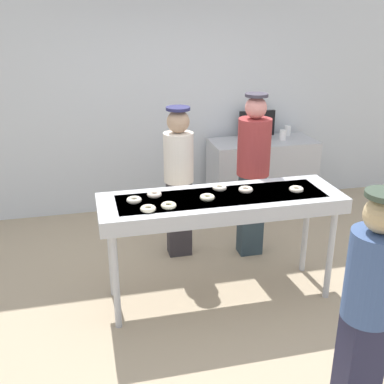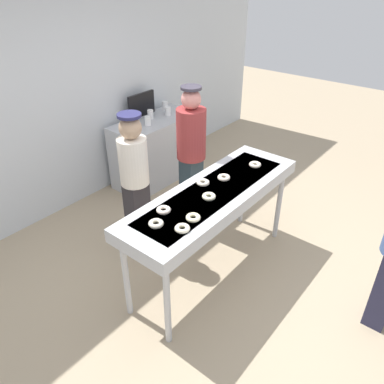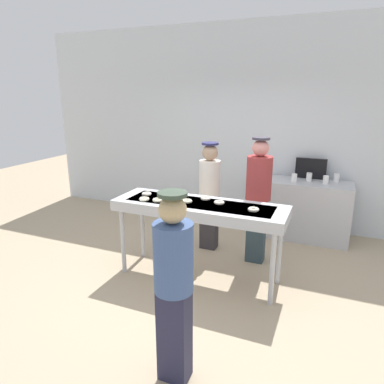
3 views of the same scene
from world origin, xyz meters
TOP-DOWN VIEW (x-y plane):
  - ground_plane at (0.00, 0.00)m, footprint 16.00×16.00m
  - back_wall at (0.00, 2.29)m, footprint 8.00×0.12m
  - fryer_conveyor at (0.00, 0.00)m, footprint 2.09×0.65m
  - sugar_donut_0 at (-0.56, 0.13)m, footprint 0.16×0.16m
  - sugar_donut_1 at (-0.65, -0.17)m, footprint 0.14×0.14m
  - sugar_donut_2 at (0.03, 0.15)m, footprint 0.16×0.16m
  - sugar_donut_3 at (-0.48, -0.14)m, footprint 0.15×0.15m
  - sugar_donut_4 at (0.23, 0.05)m, footprint 0.17×0.17m
  - sugar_donut_5 at (-0.14, -0.05)m, footprint 0.15×0.15m
  - sugar_donut_6 at (0.66, -0.04)m, footprint 0.17×0.17m
  - sugar_donut_7 at (-0.74, 0.04)m, footprint 0.14×0.14m
  - worker_baker at (-0.19, 0.89)m, footprint 0.30×0.30m
  - worker_assistant at (0.55, 0.73)m, footprint 0.33×0.33m
  - customer_waiting at (0.41, -1.57)m, footprint 0.30×0.30m
  - prep_counter at (1.10, 1.84)m, footprint 1.32×0.60m
  - paper_cup_0 at (1.35, 1.81)m, footprint 0.08×0.08m
  - paper_cup_1 at (1.10, 1.91)m, footprint 0.08×0.08m
  - paper_cup_2 at (1.49, 2.00)m, footprint 0.08×0.08m
  - paper_cup_3 at (0.89, 1.76)m, footprint 0.08×0.08m
  - menu_display at (1.10, 2.09)m, footprint 0.47×0.04m

SIDE VIEW (x-z plane):
  - ground_plane at x=0.00m, z-range 0.00..0.00m
  - prep_counter at x=1.10m, z-range 0.00..0.92m
  - customer_waiting at x=0.41m, z-range 0.08..1.66m
  - worker_baker at x=-0.19m, z-range 0.09..1.68m
  - fryer_conveyor at x=0.00m, z-range 0.41..1.40m
  - worker_assistant at x=0.55m, z-range 0.12..1.83m
  - paper_cup_0 at x=1.35m, z-range 0.92..1.05m
  - paper_cup_1 at x=1.10m, z-range 0.92..1.05m
  - paper_cup_2 at x=1.49m, z-range 0.92..1.05m
  - paper_cup_3 at x=0.89m, z-range 0.92..1.05m
  - sugar_donut_0 at x=-0.56m, z-range 0.99..1.03m
  - sugar_donut_1 at x=-0.65m, z-range 0.99..1.03m
  - sugar_donut_2 at x=0.03m, z-range 0.99..1.03m
  - sugar_donut_3 at x=-0.48m, z-range 0.99..1.03m
  - sugar_donut_4 at x=0.23m, z-range 0.99..1.03m
  - sugar_donut_5 at x=-0.14m, z-range 0.99..1.03m
  - sugar_donut_6 at x=0.66m, z-range 0.99..1.03m
  - sugar_donut_7 at x=-0.74m, z-range 0.99..1.03m
  - menu_display at x=1.10m, z-range 0.92..1.25m
  - back_wall at x=0.00m, z-range 0.00..3.39m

